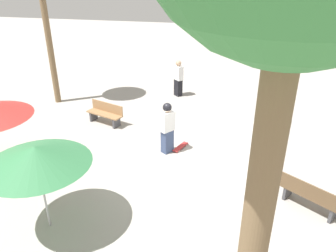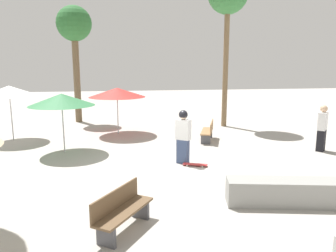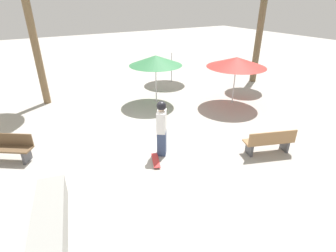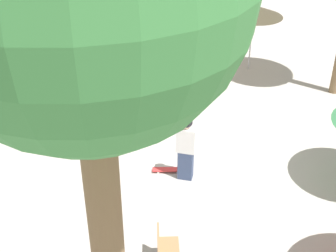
{
  "view_description": "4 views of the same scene",
  "coord_description": "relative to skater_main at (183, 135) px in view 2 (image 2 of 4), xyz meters",
  "views": [
    {
      "loc": [
        -8.73,
        -1.76,
        5.75
      ],
      "look_at": [
        0.61,
        0.37,
        1.12
      ],
      "focal_mm": 35.0,
      "sensor_mm": 36.0,
      "label": 1
    },
    {
      "loc": [
        -1.25,
        -10.01,
        3.34
      ],
      "look_at": [
        0.4,
        0.76,
        1.23
      ],
      "focal_mm": 35.0,
      "sensor_mm": 36.0,
      "label": 2
    },
    {
      "loc": [
        7.22,
        -3.02,
        4.59
      ],
      "look_at": [
        0.8,
        0.72,
        0.9
      ],
      "focal_mm": 28.0,
      "sensor_mm": 36.0,
      "label": 3
    },
    {
      "loc": [
        4.88,
        9.28,
        7.42
      ],
      "look_at": [
        1.2,
        0.08,
        1.42
      ],
      "focal_mm": 50.0,
      "sensor_mm": 36.0,
      "label": 4
    }
  ],
  "objects": [
    {
      "name": "ground_plane",
      "position": [
        -0.86,
        -0.46,
        -0.98
      ],
      "size": [
        60.0,
        60.0,
        0.0
      ],
      "primitive_type": "plane",
      "color": "#ADA8A0"
    },
    {
      "name": "skater_main",
      "position": [
        0.0,
        0.0,
        0.0
      ],
      "size": [
        0.55,
        0.5,
        1.81
      ],
      "rotation": [
        0.0,
        0.0,
        5.66
      ],
      "color": "#38476B",
      "rests_on": "ground_plane"
    },
    {
      "name": "skateboard",
      "position": [
        0.33,
        -0.4,
        -0.92
      ],
      "size": [
        0.82,
        0.47,
        0.07
      ],
      "rotation": [
        0.0,
        0.0,
        5.92
      ],
      "color": "red",
      "rests_on": "ground_plane"
    },
    {
      "name": "concrete_ledge",
      "position": [
        1.94,
        -3.65,
        -0.67
      ],
      "size": [
        3.17,
        1.22,
        0.61
      ],
      "rotation": [
        0.0,
        0.0,
        2.94
      ],
      "color": "gray",
      "rests_on": "ground_plane"
    },
    {
      "name": "bench_near",
      "position": [
        -2.1,
        -4.29,
        -0.55
      ],
      "size": [
        1.27,
        1.57,
        0.85
      ],
      "rotation": [
        0.0,
        0.0,
        4.11
      ],
      "color": "#47474C",
      "rests_on": "ground_plane"
    },
    {
      "name": "bench_far",
      "position": [
        1.71,
        2.98,
        -0.55
      ],
      "size": [
        0.95,
        1.65,
        0.85
      ],
      "rotation": [
        0.0,
        0.0,
        1.23
      ],
      "color": "#47474C",
      "rests_on": "ground_plane"
    },
    {
      "name": "shade_umbrella_white",
      "position": [
        -6.7,
        4.38,
        1.19
      ],
      "size": [
        2.33,
        2.33,
        2.39
      ],
      "color": "#B7B7BC",
      "rests_on": "ground_plane"
    },
    {
      "name": "shade_umbrella_red",
      "position": [
        -2.15,
        5.0,
        1.01
      ],
      "size": [
        2.65,
        2.65,
        2.2
      ],
      "color": "#B7B7BC",
      "rests_on": "ground_plane"
    },
    {
      "name": "shade_umbrella_green",
      "position": [
        -4.18,
        2.02,
        1.03
      ],
      "size": [
        2.42,
        2.42,
        2.23
      ],
      "color": "#B7B7BC",
      "rests_on": "ground_plane"
    },
    {
      "name": "palm_tree_center_left",
      "position": [
        -4.38,
        8.7,
        4.22
      ],
      "size": [
        1.92,
        1.92,
        6.42
      ],
      "color": "brown",
      "rests_on": "ground_plane"
    },
    {
      "name": "bystander_far",
      "position": [
        5.55,
        0.72,
        -0.09
      ],
      "size": [
        0.53,
        0.53,
        1.77
      ],
      "rotation": [
        0.0,
        0.0,
        3.93
      ],
      "color": "black",
      "rests_on": "ground_plane"
    }
  ]
}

